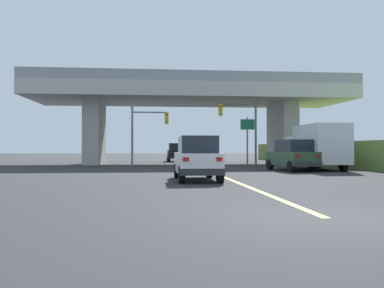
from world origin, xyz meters
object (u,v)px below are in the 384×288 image
(semi_truck_distant, at_px, (195,147))
(sedan_oncoming, at_px, (176,152))
(suv_lead, at_px, (197,158))
(traffic_signal_nearside, at_px, (243,122))
(box_truck, at_px, (316,146))
(highway_sign, at_px, (247,131))
(traffic_signal_farside, at_px, (145,126))
(suv_crossing, at_px, (292,155))

(semi_truck_distant, bearing_deg, sedan_oncoming, -107.80)
(suv_lead, relative_size, traffic_signal_nearside, 0.78)
(box_truck, bearing_deg, suv_lead, -137.50)
(box_truck, height_order, sedan_oncoming, box_truck)
(traffic_signal_nearside, distance_m, highway_sign, 1.39)
(highway_sign, height_order, semi_truck_distant, highway_sign)
(highway_sign, bearing_deg, suv_lead, -110.66)
(sedan_oncoming, distance_m, semi_truck_distant, 9.85)
(traffic_signal_farside, xyz_separation_m, highway_sign, (8.98, 1.60, -0.27))
(suv_crossing, bearing_deg, semi_truck_distant, 88.95)
(sedan_oncoming, distance_m, highway_sign, 11.72)
(traffic_signal_farside, bearing_deg, box_truck, -30.22)
(box_truck, relative_size, semi_truck_distant, 0.98)
(suv_lead, xyz_separation_m, box_truck, (9.18, 8.41, 0.59))
(suv_lead, xyz_separation_m, traffic_signal_farside, (-2.61, 15.28, 2.27))
(box_truck, relative_size, highway_sign, 1.56)
(traffic_signal_farside, relative_size, highway_sign, 1.26)
(suv_crossing, bearing_deg, sedan_oncoming, 100.25)
(box_truck, bearing_deg, semi_truck_distant, 101.11)
(suv_lead, relative_size, suv_crossing, 0.99)
(sedan_oncoming, relative_size, highway_sign, 1.02)
(suv_crossing, relative_size, traffic_signal_nearside, 0.78)
(suv_crossing, height_order, semi_truck_distant, semi_truck_distant)
(suv_crossing, bearing_deg, suv_lead, -141.99)
(suv_lead, bearing_deg, semi_truck_distant, 84.18)
(suv_lead, bearing_deg, highway_sign, 69.34)
(suv_lead, distance_m, sedan_oncoming, 26.95)
(suv_crossing, distance_m, highway_sign, 9.89)
(suv_crossing, xyz_separation_m, sedan_oncoming, (-6.36, 19.72, 0.00))
(box_truck, distance_m, traffic_signal_farside, 13.75)
(suv_lead, xyz_separation_m, highway_sign, (6.36, 16.88, 2.00))
(box_truck, bearing_deg, traffic_signal_nearside, 114.64)
(suv_lead, bearing_deg, box_truck, 42.50)
(sedan_oncoming, height_order, semi_truck_distant, semi_truck_distant)
(suv_lead, relative_size, highway_sign, 1.06)
(suv_lead, relative_size, semi_truck_distant, 0.67)
(highway_sign, bearing_deg, sedan_oncoming, 119.43)
(highway_sign, bearing_deg, traffic_signal_farside, -169.88)
(box_truck, height_order, highway_sign, highway_sign)
(suv_crossing, height_order, sedan_oncoming, same)
(semi_truck_distant, bearing_deg, suv_lead, -95.82)
(suv_lead, height_order, highway_sign, highway_sign)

